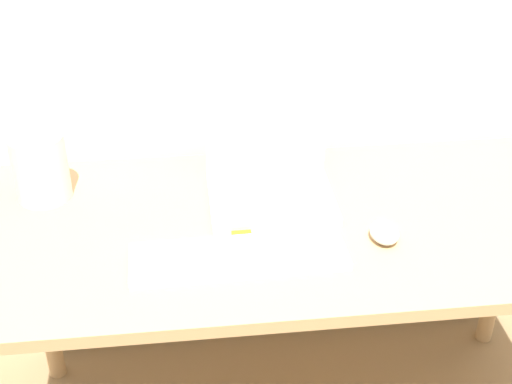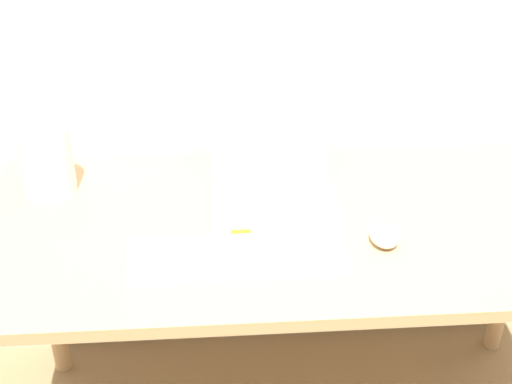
# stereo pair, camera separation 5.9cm
# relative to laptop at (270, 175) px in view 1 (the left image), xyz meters

# --- Properties ---
(desk) EXTENTS (1.46, 0.66, 0.70)m
(desk) POSITION_rel_laptop_xyz_m (0.05, -0.12, -0.14)
(desk) COLOR tan
(desk) RESTS_ON ground_plane
(laptop) EXTENTS (0.29, 0.24, 0.26)m
(laptop) POSITION_rel_laptop_xyz_m (0.00, 0.00, 0.00)
(laptop) COLOR silver
(laptop) RESTS_ON desk
(keyboard) EXTENTS (0.46, 0.15, 0.02)m
(keyboard) POSITION_rel_laptop_xyz_m (-0.10, -0.25, -0.05)
(keyboard) COLOR white
(keyboard) RESTS_ON desk
(mouse) EXTENTS (0.06, 0.09, 0.04)m
(mouse) POSITION_rel_laptop_xyz_m (0.23, -0.21, -0.04)
(mouse) COLOR silver
(mouse) RESTS_ON desk
(vase) EXTENTS (0.13, 0.13, 0.23)m
(vase) POSITION_rel_laptop_xyz_m (-0.54, 0.05, 0.06)
(vase) COLOR silver
(vase) RESTS_ON desk
(mp3_player) EXTENTS (0.04, 0.06, 0.01)m
(mp3_player) POSITION_rel_laptop_xyz_m (-0.08, -0.17, -0.05)
(mp3_player) COLOR orange
(mp3_player) RESTS_ON desk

